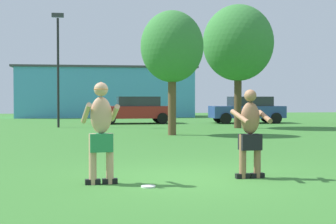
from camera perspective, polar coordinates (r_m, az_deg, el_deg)
ground_plane at (r=9.13m, az=2.90°, el=-7.72°), size 80.00×80.00×0.00m
player_with_cap at (r=8.50m, az=-7.77°, el=-1.78°), size 0.67×0.62×1.76m
player_in_black at (r=9.17m, az=9.53°, el=-2.25°), size 0.65×0.61×1.64m
frisbee at (r=8.24m, az=-2.31°, el=-8.63°), size 0.24×0.24×0.03m
car_blue_mid_lot at (r=29.65m, az=9.21°, el=0.31°), size 4.32×2.06×1.58m
car_red_far_end at (r=28.85m, az=-3.78°, el=0.30°), size 4.36×2.15×1.58m
lamp_post at (r=25.64m, az=-12.65°, el=6.18°), size 0.60×0.24×5.79m
outbuilding_behind_lot at (r=39.47m, az=-7.20°, el=2.33°), size 14.05×4.99×3.96m
tree_left_field at (r=24.77m, az=8.14°, el=7.90°), size 3.50×3.50×6.11m
tree_right_field at (r=19.83m, az=0.47°, el=7.52°), size 2.53×2.53×4.99m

